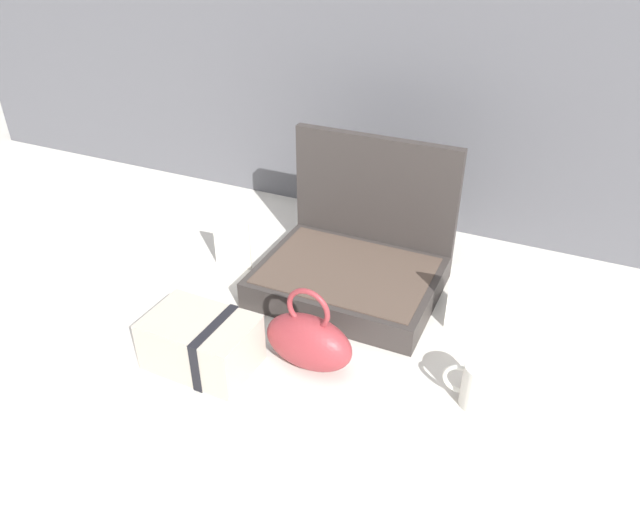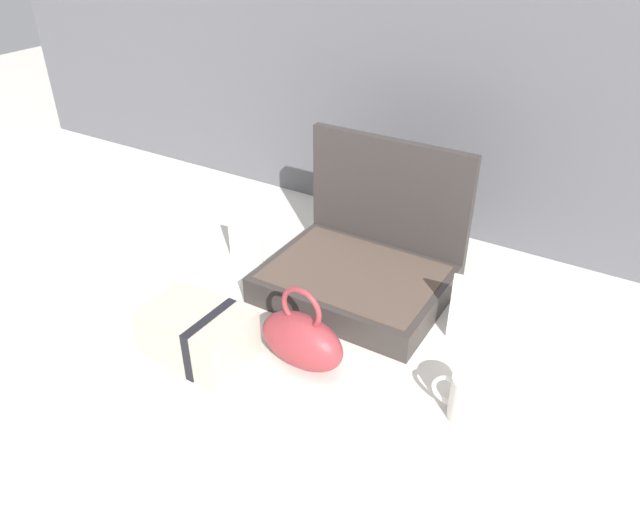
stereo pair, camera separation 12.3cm
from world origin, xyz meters
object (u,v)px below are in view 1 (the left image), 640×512
(open_suitcase, at_px, (355,259))
(poster_card_right, at_px, (472,301))
(teal_pouch_handbag, at_px, (309,341))
(coffee_mug, at_px, (479,385))
(cream_toiletry_bag, at_px, (202,343))
(info_card_left, at_px, (232,244))

(open_suitcase, xyz_separation_m, poster_card_right, (0.30, -0.07, 0.01))
(open_suitcase, bearing_deg, poster_card_right, -12.79)
(teal_pouch_handbag, relative_size, coffee_mug, 1.82)
(coffee_mug, bearing_deg, open_suitcase, 142.29)
(cream_toiletry_bag, bearing_deg, poster_card_right, 35.17)
(info_card_left, height_order, poster_card_right, poster_card_right)
(cream_toiletry_bag, bearing_deg, open_suitcase, 66.50)
(coffee_mug, bearing_deg, teal_pouch_handbag, -174.36)
(info_card_left, relative_size, poster_card_right, 0.83)
(coffee_mug, bearing_deg, info_card_left, 161.55)
(open_suitcase, xyz_separation_m, teal_pouch_handbag, (0.02, -0.31, -0.01))
(teal_pouch_handbag, relative_size, info_card_left, 1.44)
(poster_card_right, bearing_deg, teal_pouch_handbag, -145.25)
(teal_pouch_handbag, height_order, info_card_left, teal_pouch_handbag)
(open_suitcase, bearing_deg, info_card_left, -170.38)
(teal_pouch_handbag, xyz_separation_m, info_card_left, (-0.34, 0.26, 0.01))
(cream_toiletry_bag, distance_m, poster_card_right, 0.58)
(coffee_mug, bearing_deg, poster_card_right, 106.71)
(teal_pouch_handbag, distance_m, coffee_mug, 0.34)
(teal_pouch_handbag, distance_m, cream_toiletry_bag, 0.22)
(teal_pouch_handbag, height_order, coffee_mug, teal_pouch_handbag)
(teal_pouch_handbag, bearing_deg, poster_card_right, 41.83)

